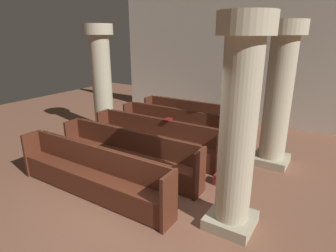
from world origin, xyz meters
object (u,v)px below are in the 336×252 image
(pew_row_0, at_px, (195,117))
(pillar_aisle_rear, at_px, (238,126))
(pew_row_2, at_px, (156,137))
(pew_row_4, at_px, (91,171))
(hymn_book, at_px, (168,119))
(pillar_aisle_side, at_px, (279,94))
(pillar_far_side, at_px, (102,78))
(pew_row_3, at_px, (128,152))
(kneeler_box_red, at_px, (226,180))
(lectern, at_px, (234,113))
(pew_row_1, at_px, (178,126))

(pew_row_0, relative_size, pillar_aisle_rear, 1.09)
(pew_row_2, xyz_separation_m, pew_row_4, (0.00, -2.10, 0.00))
(pillar_aisle_rear, height_order, hymn_book, pillar_aisle_rear)
(pillar_aisle_side, distance_m, pillar_far_side, 4.97)
(pew_row_4, distance_m, pillar_aisle_rear, 2.81)
(pew_row_0, bearing_deg, pew_row_3, -90.00)
(kneeler_box_red, bearing_deg, pillar_far_side, 164.79)
(pillar_far_side, bearing_deg, lectern, 37.02)
(pillar_far_side, height_order, kneeler_box_red, pillar_far_side)
(hymn_book, bearing_deg, pillar_far_side, 167.96)
(kneeler_box_red, bearing_deg, pew_row_1, 142.93)
(pillar_far_side, xyz_separation_m, kneeler_box_red, (4.45, -1.21, -1.54))
(pew_row_4, relative_size, kneeler_box_red, 8.04)
(pew_row_2, bearing_deg, pew_row_1, 90.00)
(pew_row_0, distance_m, pew_row_2, 2.10)
(pew_row_4, bearing_deg, pew_row_3, 90.00)
(lectern, bearing_deg, hymn_book, -101.00)
(pew_row_1, xyz_separation_m, pillar_far_side, (-2.46, -0.29, 1.16))
(pew_row_3, height_order, kneeler_box_red, pew_row_3)
(pillar_far_side, relative_size, lectern, 2.93)
(pew_row_4, height_order, hymn_book, hymn_book)
(pew_row_1, distance_m, pillar_aisle_rear, 3.81)
(pew_row_4, xyz_separation_m, pillar_far_side, (-2.46, 2.86, 1.16))
(pew_row_1, distance_m, pillar_far_side, 2.73)
(pew_row_4, height_order, pillar_aisle_side, pillar_aisle_side)
(pew_row_0, relative_size, pew_row_2, 1.00)
(pillar_far_side, distance_m, hymn_book, 2.84)
(pew_row_2, height_order, lectern, lectern)
(lectern, bearing_deg, pew_row_3, -100.92)
(pillar_aisle_rear, relative_size, hymn_book, 14.44)
(pew_row_1, distance_m, pillar_aisle_side, 2.76)
(pillar_far_side, xyz_separation_m, hymn_book, (2.69, -0.57, -0.71))
(pew_row_0, distance_m, pew_row_1, 1.05)
(pew_row_3, xyz_separation_m, pillar_aisle_side, (2.51, 2.14, 1.16))
(pillar_aisle_side, distance_m, kneeler_box_red, 2.24)
(pew_row_2, relative_size, kneeler_box_red, 8.04)
(pew_row_4, xyz_separation_m, pillar_aisle_rear, (2.51, 0.52, 1.16))
(pew_row_1, bearing_deg, lectern, 69.25)
(pew_row_1, distance_m, lectern, 2.34)
(pew_row_4, distance_m, hymn_book, 2.34)
(pew_row_1, distance_m, kneeler_box_red, 2.52)
(lectern, bearing_deg, pew_row_1, -110.75)
(pillar_far_side, distance_m, pillar_aisle_rear, 5.49)
(pew_row_0, bearing_deg, pew_row_2, -90.00)
(pew_row_2, height_order, pew_row_4, same)
(pew_row_1, relative_size, pillar_aisle_rear, 1.09)
(pew_row_1, xyz_separation_m, kneeler_box_red, (1.99, -1.50, -0.38))
(pillar_aisle_rear, distance_m, kneeler_box_red, 1.98)
(pillar_aisle_side, bearing_deg, kneeler_box_red, -108.58)
(lectern, bearing_deg, pew_row_2, -104.35)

